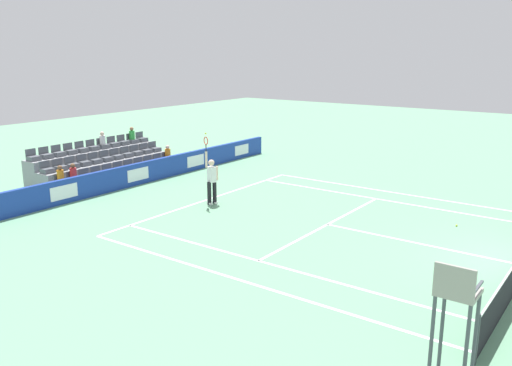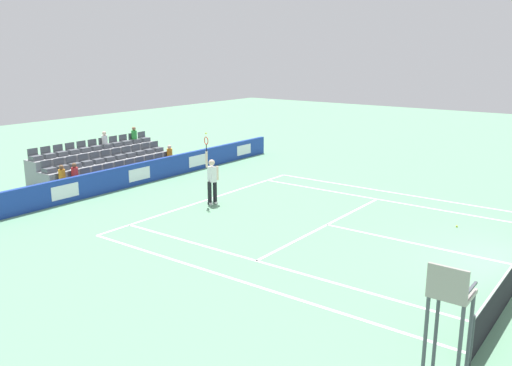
{
  "view_description": "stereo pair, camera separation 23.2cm",
  "coord_description": "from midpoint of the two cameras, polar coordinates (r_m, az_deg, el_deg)",
  "views": [
    {
      "loc": [
        15.81,
        2.0,
        5.86
      ],
      "look_at": [
        0.19,
        -9.34,
        1.1
      ],
      "focal_mm": 37.59,
      "sensor_mm": 36.0,
      "label": 1
    },
    {
      "loc": [
        15.67,
        2.19,
        5.86
      ],
      "look_at": [
        0.19,
        -9.34,
        1.1
      ],
      "focal_mm": 37.59,
      "sensor_mm": 36.0,
      "label": 2
    }
  ],
  "objects": [
    {
      "name": "line_service",
      "position": [
        18.82,
        7.27,
        -4.39
      ],
      "size": [
        8.23,
        0.1,
        0.01
      ],
      "primitive_type": "cube",
      "color": "white",
      "rests_on": "ground"
    },
    {
      "name": "sponsor_barrier",
      "position": [
        24.66,
        -12.86,
        0.92
      ],
      "size": [
        19.09,
        0.22,
        0.98
      ],
      "color": "#193899",
      "rests_on": "ground"
    },
    {
      "name": "tennis_player",
      "position": [
        20.97,
        -5.07,
        0.38
      ],
      "size": [
        0.51,
        0.43,
        2.85
      ],
      "color": "black",
      "rests_on": "ground"
    },
    {
      "name": "line_singles_sideline_left",
      "position": [
        15.3,
        1.23,
        -8.66
      ],
      "size": [
        0.1,
        11.89,
        0.01
      ],
      "primitive_type": "cube",
      "color": "white",
      "rests_on": "ground"
    },
    {
      "name": "umpire_chair",
      "position": [
        10.24,
        19.86,
        -12.11
      ],
      "size": [
        0.7,
        0.7,
        2.34
      ],
      "color": "#474C54",
      "rests_on": "ground"
    },
    {
      "name": "line_singles_sideline_right",
      "position": [
        22.21,
        13.44,
        -1.82
      ],
      "size": [
        0.1,
        11.89,
        0.01
      ],
      "primitive_type": "cube",
      "color": "white",
      "rests_on": "ground"
    },
    {
      "name": "line_centre_mark",
      "position": [
        21.79,
        -5.24,
        -1.79
      ],
      "size": [
        0.1,
        0.2,
        0.01
      ],
      "primitive_type": "cube",
      "color": "white",
      "rests_on": "ground"
    },
    {
      "name": "line_baseline",
      "position": [
        21.85,
        -5.43,
        -1.75
      ],
      "size": [
        10.97,
        0.1,
        0.01
      ],
      "primitive_type": "cube",
      "color": "white",
      "rests_on": "ground"
    },
    {
      "name": "stadium_stand",
      "position": [
        26.4,
        -16.19,
        1.68
      ],
      "size": [
        6.82,
        2.85,
        2.1
      ],
      "color": "gray",
      "rests_on": "ground"
    },
    {
      "name": "line_centre_service",
      "position": [
        17.61,
        16.47,
        -6.17
      ],
      "size": [
        0.1,
        6.4,
        0.01
      ],
      "primitive_type": "cube",
      "color": "white",
      "rests_on": "ground"
    },
    {
      "name": "line_doubles_sideline_left",
      "position": [
        14.29,
        -1.96,
        -10.36
      ],
      "size": [
        0.1,
        11.89,
        0.01
      ],
      "primitive_type": "cube",
      "color": "white",
      "rests_on": "ground"
    },
    {
      "name": "line_doubles_sideline_right",
      "position": [
        23.44,
        14.75,
        -1.08
      ],
      "size": [
        0.1,
        11.89,
        0.01
      ],
      "primitive_type": "cube",
      "color": "white",
      "rests_on": "ground"
    },
    {
      "name": "loose_tennis_ball",
      "position": [
        19.67,
        20.24,
        -4.26
      ],
      "size": [
        0.07,
        0.07,
        0.07
      ],
      "primitive_type": "sphere",
      "color": "#D1E533",
      "rests_on": "ground"
    }
  ]
}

